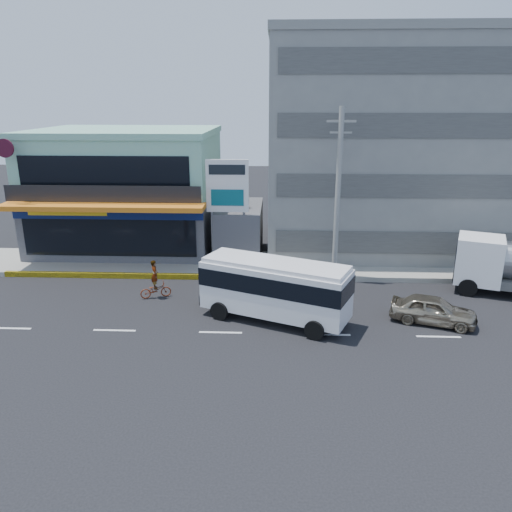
# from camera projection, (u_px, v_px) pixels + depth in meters

# --- Properties ---
(ground) EXTENTS (120.00, 120.00, 0.00)m
(ground) POSITION_uv_depth(u_px,v_px,m) (221.00, 333.00, 23.16)
(ground) COLOR black
(ground) RESTS_ON ground
(sidewalk) EXTENTS (70.00, 5.00, 0.30)m
(sidewalk) POSITION_uv_depth(u_px,v_px,m) (315.00, 266.00, 31.96)
(sidewalk) COLOR gray
(sidewalk) RESTS_ON ground
(shop_building) EXTENTS (12.40, 11.70, 8.00)m
(shop_building) POSITION_uv_depth(u_px,v_px,m) (130.00, 192.00, 35.57)
(shop_building) COLOR #3F3F43
(shop_building) RESTS_ON ground
(concrete_building) EXTENTS (16.00, 12.00, 14.00)m
(concrete_building) POSITION_uv_depth(u_px,v_px,m) (384.00, 149.00, 34.92)
(concrete_building) COLOR gray
(concrete_building) RESTS_ON ground
(gap_structure) EXTENTS (3.00, 6.00, 3.50)m
(gap_structure) POSITION_uv_depth(u_px,v_px,m) (240.00, 231.00, 34.07)
(gap_structure) COLOR #3F3F43
(gap_structure) RESTS_ON ground
(satellite_dish) EXTENTS (1.50, 1.50, 0.15)m
(satellite_dish) POSITION_uv_depth(u_px,v_px,m) (238.00, 208.00, 32.56)
(satellite_dish) COLOR slate
(satellite_dish) RESTS_ON gap_structure
(billboard) EXTENTS (2.60, 0.18, 6.90)m
(billboard) POSITION_uv_depth(u_px,v_px,m) (227.00, 192.00, 30.46)
(billboard) COLOR gray
(billboard) RESTS_ON ground
(utility_pole_near) EXTENTS (1.60, 0.30, 10.00)m
(utility_pole_near) POSITION_uv_depth(u_px,v_px,m) (338.00, 195.00, 28.41)
(utility_pole_near) COLOR #999993
(utility_pole_near) RESTS_ON ground
(minibus) EXTENTS (7.51, 4.95, 3.01)m
(minibus) POSITION_uv_depth(u_px,v_px,m) (275.00, 286.00, 23.95)
(minibus) COLOR white
(minibus) RESTS_ON ground
(sedan) EXTENTS (4.32, 2.87, 1.37)m
(sedan) POSITION_uv_depth(u_px,v_px,m) (433.00, 310.00, 23.97)
(sedan) COLOR tan
(sedan) RESTS_ON ground
(motorcycle_rider) EXTENTS (1.76, 1.12, 2.13)m
(motorcycle_rider) POSITION_uv_depth(u_px,v_px,m) (155.00, 285.00, 27.04)
(motorcycle_rider) COLOR #5F210D
(motorcycle_rider) RESTS_ON ground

